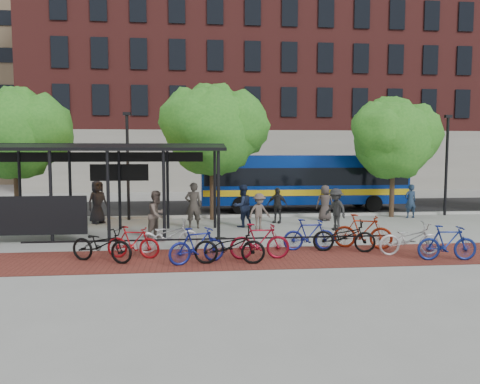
{
  "coord_description": "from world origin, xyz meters",
  "views": [
    {
      "loc": [
        -4.0,
        -19.09,
        3.29
      ],
      "look_at": [
        -1.99,
        0.14,
        1.6
      ],
      "focal_mm": 35.0,
      "sensor_mm": 36.0,
      "label": 1
    }
  ],
  "objects": [
    {
      "name": "ground",
      "position": [
        0.0,
        0.0,
        0.0
      ],
      "size": [
        160.0,
        160.0,
        0.0
      ],
      "primitive_type": "plane",
      "color": "#9E9E99",
      "rests_on": "ground"
    },
    {
      "name": "asphalt_street",
      "position": [
        0.0,
        8.0,
        0.01
      ],
      "size": [
        160.0,
        8.0,
        0.01
      ],
      "primitive_type": "cube",
      "color": "black",
      "rests_on": "ground"
    },
    {
      "name": "curb",
      "position": [
        0.0,
        4.0,
        0.06
      ],
      "size": [
        160.0,
        0.25,
        0.12
      ],
      "primitive_type": "cube",
      "color": "#B7B7B2",
      "rests_on": "ground"
    },
    {
      "name": "brick_strip",
      "position": [
        -2.0,
        -5.0,
        0.0
      ],
      "size": [
        24.0,
        3.0,
        0.01
      ],
      "primitive_type": "cube",
      "color": "maroon",
      "rests_on": "ground"
    },
    {
      "name": "bike_rack_rail",
      "position": [
        -3.3,
        -4.1,
        0.0
      ],
      "size": [
        12.0,
        0.05,
        0.95
      ],
      "primitive_type": "cube",
      "color": "black",
      "rests_on": "ground"
    },
    {
      "name": "building_brick",
      "position": [
        10.0,
        26.0,
        10.0
      ],
      "size": [
        55.0,
        14.0,
        20.0
      ],
      "primitive_type": "cube",
      "color": "maroon",
      "rests_on": "ground"
    },
    {
      "name": "building_tower",
      "position": [
        -16.0,
        40.0,
        15.0
      ],
      "size": [
        22.0,
        22.0,
        30.0
      ],
      "primitive_type": "cube",
      "color": "#7A664C",
      "rests_on": "ground"
    },
    {
      "name": "bus_shelter",
      "position": [
        -8.13,
        -0.48,
        3.0
      ],
      "size": [
        10.6,
        3.07,
        3.6
      ],
      "color": "black",
      "rests_on": "ground"
    },
    {
      "name": "tree_a",
      "position": [
        -11.91,
        3.35,
        4.24
      ],
      "size": [
        4.9,
        4.0,
        6.18
      ],
      "color": "#382619",
      "rests_on": "ground"
    },
    {
      "name": "tree_b",
      "position": [
        -2.9,
        3.35,
        4.46
      ],
      "size": [
        5.15,
        4.2,
        6.47
      ],
      "color": "#382619",
      "rests_on": "ground"
    },
    {
      "name": "tree_c",
      "position": [
        6.09,
        3.35,
        4.05
      ],
      "size": [
        4.66,
        3.8,
        5.92
      ],
      "color": "#382619",
      "rests_on": "ground"
    },
    {
      "name": "lamp_post_left",
      "position": [
        -7.0,
        3.6,
        2.75
      ],
      "size": [
        0.35,
        0.2,
        5.12
      ],
      "color": "black",
      "rests_on": "ground"
    },
    {
      "name": "lamp_post_right",
      "position": [
        9.0,
        3.6,
        2.75
      ],
      "size": [
        0.35,
        0.2,
        5.12
      ],
      "color": "black",
      "rests_on": "ground"
    },
    {
      "name": "bus",
      "position": [
        2.21,
        6.44,
        1.76
      ],
      "size": [
        11.33,
        2.72,
        3.06
      ],
      "rotation": [
        0.0,
        0.0,
        -0.0
      ],
      "color": "navy",
      "rests_on": "ground"
    },
    {
      "name": "bike_0",
      "position": [
        -6.66,
        -5.08,
        0.54
      ],
      "size": [
        2.16,
        1.5,
        1.08
      ],
      "primitive_type": "imported",
      "rotation": [
        0.0,
        0.0,
        1.14
      ],
      "color": "black",
      "rests_on": "ground"
    },
    {
      "name": "bike_1",
      "position": [
        -5.79,
        -4.67,
        0.5
      ],
      "size": [
        1.73,
        0.84,
        1.0
      ],
      "primitive_type": "imported",
      "rotation": [
        0.0,
        0.0,
        1.34
      ],
      "color": "maroon",
      "rests_on": "ground"
    },
    {
      "name": "bike_2",
      "position": [
        -4.78,
        -3.86,
        0.54
      ],
      "size": [
        2.16,
        1.14,
        1.08
      ],
      "primitive_type": "imported",
      "rotation": [
        0.0,
        0.0,
        1.78
      ],
      "color": "#B5B5B8",
      "rests_on": "ground"
    },
    {
      "name": "bike_3",
      "position": [
        -3.84,
        -5.55,
        0.54
      ],
      "size": [
        1.85,
        1.2,
        1.08
      ],
      "primitive_type": "imported",
      "rotation": [
        0.0,
        0.0,
        1.99
      ],
      "color": "navy",
      "rests_on": "ground"
    },
    {
      "name": "bike_4",
      "position": [
        -2.9,
        -5.69,
        0.55
      ],
      "size": [
        2.14,
        0.94,
        1.09
      ],
      "primitive_type": "imported",
      "rotation": [
        0.0,
        0.0,
        1.47
      ],
      "color": "black",
      "rests_on": "ground"
    },
    {
      "name": "bike_5",
      "position": [
        -1.94,
        -5.19,
        0.55
      ],
      "size": [
        1.85,
        0.53,
        1.11
      ],
      "primitive_type": "imported",
      "rotation": [
        0.0,
        0.0,
        1.56
      ],
      "color": "maroon",
      "rests_on": "ground"
    },
    {
      "name": "bike_7",
      "position": [
        -0.12,
        -4.08,
        0.53
      ],
      "size": [
        1.75,
        0.5,
        1.05
      ],
      "primitive_type": "imported",
      "rotation": [
        0.0,
        0.0,
        1.58
      ],
      "color": "navy",
      "rests_on": "ground"
    },
    {
      "name": "bike_8",
      "position": [
        0.96,
        -4.44,
        0.53
      ],
      "size": [
        2.13,
        1.16,
        1.06
      ],
      "primitive_type": "imported",
      "rotation": [
        0.0,
        0.0,
        1.33
      ],
      "color": "black",
      "rests_on": "ground"
    },
    {
      "name": "bike_9",
      "position": [
        1.76,
        -4.0,
        0.58
      ],
      "size": [
        2.01,
        1.24,
        1.17
      ],
      "primitive_type": "imported",
      "rotation": [
        0.0,
        0.0,
        1.18
      ],
      "color": "maroon",
      "rests_on": "ground"
    },
    {
      "name": "bike_10",
      "position": [
        2.86,
        -5.11,
        0.52
      ],
      "size": [
        2.0,
        0.71,
        1.05
      ],
      "primitive_type": "imported",
      "rotation": [
        0.0,
        0.0,
        1.57
      ],
      "color": "#ADACAF",
      "rests_on": "ground"
    },
    {
      "name": "bike_11",
      "position": [
        3.65,
        -5.94,
        0.54
      ],
      "size": [
        1.83,
        0.68,
        1.08
      ],
      "primitive_type": "imported",
      "rotation": [
        0.0,
        0.0,
        1.47
      ],
      "color": "navy",
      "rests_on": "ground"
    },
    {
      "name": "pedestrian_0",
      "position": [
        -8.26,
        2.65,
        0.98
      ],
      "size": [
        1.13,
        1.1,
        1.97
      ],
      "primitive_type": "imported",
      "rotation": [
        0.0,
        0.0,
        0.72
      ],
      "color": "black",
      "rests_on": "ground"
    },
    {
      "name": "pedestrian_1",
      "position": [
        -3.92,
        0.78,
        0.98
      ],
      "size": [
        0.77,
        0.55,
        1.97
      ],
      "primitive_type": "imported",
      "rotation": [
        0.0,
        0.0,
        3.25
      ],
      "color": "#3D3731",
      "rests_on": "ground"
    },
    {
      "name": "pedestrian_2",
      "position": [
        -1.8,
        0.95,
        0.92
      ],
      "size": [
        1.12,
        1.05,
        1.85
      ],
      "primitive_type": "imported",
      "rotation": [
        0.0,
        0.0,
        3.65
      ],
      "color": "#1B243F",
      "rests_on": "ground"
    },
    {
      "name": "pedestrian_3",
      "position": [
        -1.18,
        0.11,
        0.77
      ],
      "size": [
        1.13,
        0.9,
        1.54
      ],
      "primitive_type": "imported",
      "rotation": [
        0.0,
        0.0,
        0.38
      ],
      "color": "brown",
      "rests_on": "ground"
    },
    {
      "name": "pedestrian_4",
      "position": [
        -0.09,
        1.93,
        0.82
      ],
      "size": [
        1.03,
        0.83,
        1.64
      ],
      "primitive_type": "imported",
      "rotation": [
        0.0,
        0.0,
        5.76
      ],
      "color": "#282828",
      "rests_on": "ground"
    },
    {
      "name": "pedestrian_6",
      "position": [
        2.31,
        2.42,
        0.85
      ],
      "size": [
        0.86,
        0.6,
        1.69
      ],
      "primitive_type": "imported",
      "rotation": [
        0.0,
        0.0,
        3.07
      ],
      "color": "#413734",
      "rests_on": "ground"
    },
    {
      "name": "pedestrian_7",
      "position": [
        6.77,
        2.87,
        0.83
      ],
      "size": [
        0.64,
        0.45,
        1.66
      ],
      "primitive_type": "imported",
      "rotation": [
        0.0,
        0.0,
        3.22
      ],
      "color": "#20324C",
      "rests_on": "ground"
    },
    {
      "name": "pedestrian_8",
      "position": [
        -5.29,
        -1.41,
        0.91
      ],
      "size": [
        1.06,
        1.12,
        1.82
      ],
      "primitive_type": "imported",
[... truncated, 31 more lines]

